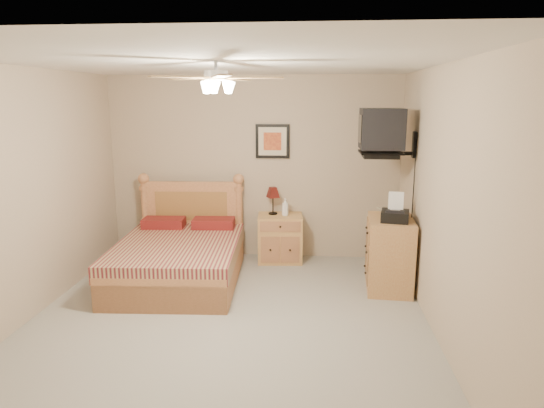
{
  "coord_description": "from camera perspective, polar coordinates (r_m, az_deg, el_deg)",
  "views": [
    {
      "loc": [
        0.83,
        -4.34,
        2.19
      ],
      "look_at": [
        0.38,
        0.9,
        1.04
      ],
      "focal_mm": 32.0,
      "sensor_mm": 36.0,
      "label": 1
    }
  ],
  "objects": [
    {
      "name": "floor",
      "position": [
        4.94,
        -5.43,
        -14.08
      ],
      "size": [
        4.5,
        4.5,
        0.0
      ],
      "primitive_type": "plane",
      "color": "gray",
      "rests_on": "ground"
    },
    {
      "name": "nightstand",
      "position": [
        6.63,
        0.95,
        -4.03
      ],
      "size": [
        0.63,
        0.49,
        0.64
      ],
      "primitive_type": "cube",
      "rotation": [
        0.0,
        0.0,
        0.08
      ],
      "color": "tan",
      "rests_on": "ground"
    },
    {
      "name": "ceiling_fan",
      "position": [
        4.23,
        -6.59,
        14.54
      ],
      "size": [
        1.14,
        1.14,
        0.28
      ],
      "primitive_type": null,
      "color": "silver",
      "rests_on": "ceiling"
    },
    {
      "name": "table_lamp",
      "position": [
        6.57,
        0.11,
        0.4
      ],
      "size": [
        0.25,
        0.25,
        0.37
      ],
      "primitive_type": null,
      "rotation": [
        0.0,
        0.0,
        -0.28
      ],
      "color": "#4F120F",
      "rests_on": "nightstand"
    },
    {
      "name": "ceiling",
      "position": [
        4.43,
        -6.11,
        16.26
      ],
      "size": [
        4.0,
        4.5,
        0.04
      ],
      "primitive_type": "cube",
      "color": "white",
      "rests_on": "ground"
    },
    {
      "name": "bed",
      "position": [
        5.92,
        -11.08,
        -3.52
      ],
      "size": [
        1.51,
        1.92,
        1.2
      ],
      "primitive_type": null,
      "rotation": [
        0.0,
        0.0,
        0.05
      ],
      "color": "#A66A41",
      "rests_on": "ground"
    },
    {
      "name": "magazine_upper",
      "position": [
        5.9,
        12.98,
        -0.75
      ],
      "size": [
        0.32,
        0.36,
        0.02
      ],
      "primitive_type": "imported",
      "rotation": [
        0.0,
        0.0,
        0.42
      ],
      "color": "gray",
      "rests_on": "magazine_lower"
    },
    {
      "name": "dresser",
      "position": [
        5.81,
        13.67,
        -5.73
      ],
      "size": [
        0.54,
        0.75,
        0.85
      ],
      "primitive_type": "cube",
      "rotation": [
        0.0,
        0.0,
        -0.06
      ],
      "color": "#A76539",
      "rests_on": "ground"
    },
    {
      "name": "magazine_lower",
      "position": [
        5.89,
        12.88,
        -1.03
      ],
      "size": [
        0.27,
        0.33,
        0.03
      ],
      "primitive_type": "imported",
      "rotation": [
        0.0,
        0.0,
        -0.18
      ],
      "color": "#AB9D8B",
      "rests_on": "dresser"
    },
    {
      "name": "wall_tv",
      "position": [
        5.77,
        14.24,
        8.17
      ],
      "size": [
        0.56,
        0.46,
        0.58
      ],
      "primitive_type": null,
      "color": "black",
      "rests_on": "wall_right"
    },
    {
      "name": "lotion_bottle",
      "position": [
        6.51,
        1.56,
        -0.36
      ],
      "size": [
        0.12,
        0.12,
        0.23
      ],
      "primitive_type": "imported",
      "rotation": [
        0.0,
        0.0,
        0.37
      ],
      "color": "white",
      "rests_on": "nightstand"
    },
    {
      "name": "wall_left",
      "position": [
        5.27,
        -27.65,
        0.62
      ],
      "size": [
        0.04,
        4.5,
        2.5
      ],
      "primitive_type": "cube",
      "color": "tan",
      "rests_on": "ground"
    },
    {
      "name": "wall_front",
      "position": [
        2.44,
        -15.62,
        -10.85
      ],
      "size": [
        4.0,
        0.04,
        2.5
      ],
      "primitive_type": "cube",
      "color": "tan",
      "rests_on": "ground"
    },
    {
      "name": "fax_machine",
      "position": [
        5.55,
        14.32,
        -0.4
      ],
      "size": [
        0.35,
        0.37,
        0.32
      ],
      "primitive_type": null,
      "rotation": [
        0.0,
        0.0,
        -0.19
      ],
      "color": "black",
      "rests_on": "dresser"
    },
    {
      "name": "framed_picture",
      "position": [
        6.62,
        0.07,
        7.39
      ],
      "size": [
        0.46,
        0.04,
        0.46
      ],
      "primitive_type": "cube",
      "color": "black",
      "rests_on": "wall_back"
    },
    {
      "name": "wall_back",
      "position": [
        6.71,
        -2.22,
        4.27
      ],
      "size": [
        4.0,
        0.04,
        2.5
      ],
      "primitive_type": "cube",
      "color": "tan",
      "rests_on": "ground"
    },
    {
      "name": "wall_right",
      "position": [
        4.6,
        19.57,
        -0.21
      ],
      "size": [
        0.04,
        4.5,
        2.5
      ],
      "primitive_type": "cube",
      "color": "tan",
      "rests_on": "ground"
    }
  ]
}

